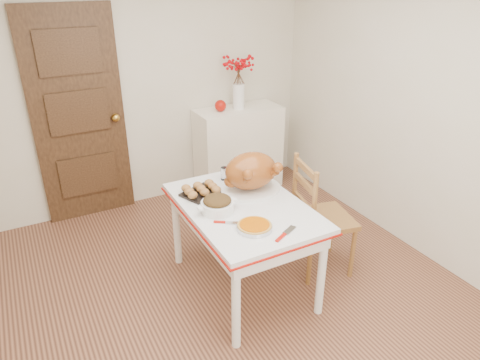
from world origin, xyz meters
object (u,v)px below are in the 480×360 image
sideboard (239,149)px  pumpkin_pie (254,226)px  turkey_platter (251,173)px  chair_oak (324,216)px  kitchen_table (243,246)px

sideboard → pumpkin_pie: sideboard is taller
turkey_platter → pumpkin_pie: turkey_platter is taller
turkey_platter → chair_oak: bearing=-17.0°
chair_oak → turkey_platter: 0.72m
pumpkin_pie → kitchen_table: bearing=74.0°
chair_oak → kitchen_table: bearing=94.4°
kitchen_table → pumpkin_pie: (-0.10, -0.33, 0.40)m
chair_oak → pumpkin_pie: bearing=118.9°
sideboard → chair_oak: (-0.11, -1.69, 0.03)m
kitchen_table → pumpkin_pie: pumpkin_pie is taller
sideboard → turkey_platter: bearing=-114.4°
sideboard → pumpkin_pie: size_ratio=3.94×
sideboard → turkey_platter: size_ratio=1.94×
kitchen_table → chair_oak: (0.70, -0.10, 0.13)m
kitchen_table → chair_oak: 0.71m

